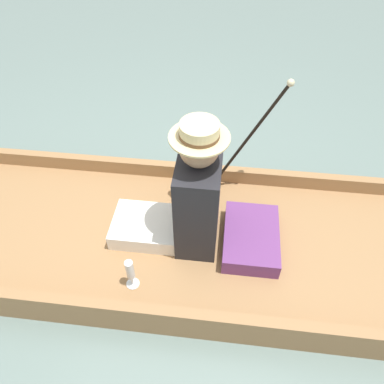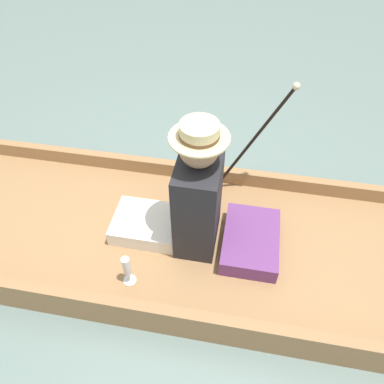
# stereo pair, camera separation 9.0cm
# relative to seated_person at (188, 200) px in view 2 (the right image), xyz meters

# --- Properties ---
(ground_plane) EXTENTS (16.00, 16.00, 0.00)m
(ground_plane) POSITION_rel_seated_person_xyz_m (-0.01, 0.17, -0.46)
(ground_plane) COLOR slate
(punt_boat) EXTENTS (1.16, 3.12, 0.24)m
(punt_boat) POSITION_rel_seated_person_xyz_m (-0.01, 0.17, -0.39)
(punt_boat) COLOR #997047
(punt_boat) RESTS_ON ground_plane
(seat_cushion) EXTENTS (0.47, 0.33, 0.11)m
(seat_cushion) POSITION_rel_seated_person_xyz_m (-0.01, -0.39, -0.28)
(seat_cushion) COLOR #6B3875
(seat_cushion) RESTS_ON punt_boat
(seated_person) EXTENTS (0.36, 0.68, 0.87)m
(seated_person) POSITION_rel_seated_person_xyz_m (0.00, 0.00, 0.00)
(seated_person) COLOR white
(seated_person) RESTS_ON punt_boat
(teddy_bear) EXTENTS (0.28, 0.17, 0.41)m
(teddy_bear) POSITION_rel_seated_person_xyz_m (0.34, 0.01, -0.14)
(teddy_bear) COLOR beige
(teddy_bear) RESTS_ON punt_boat
(wine_glass) EXTENTS (0.08, 0.08, 0.22)m
(wine_glass) POSITION_rel_seated_person_xyz_m (-0.38, 0.27, -0.20)
(wine_glass) COLOR silver
(wine_glass) RESTS_ON punt_boat
(walking_cane) EXTENTS (0.04, 0.43, 0.87)m
(walking_cane) POSITION_rel_seated_person_xyz_m (0.47, -0.35, 0.16)
(walking_cane) COLOR black
(walking_cane) RESTS_ON punt_boat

